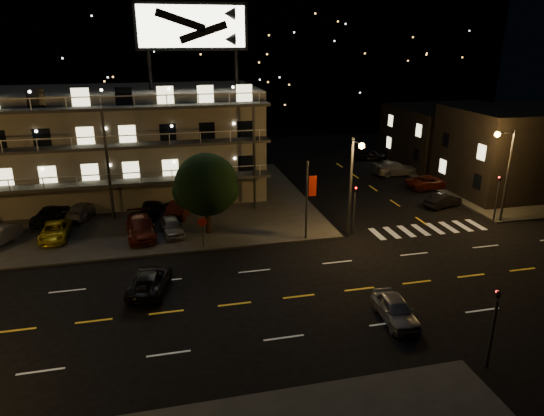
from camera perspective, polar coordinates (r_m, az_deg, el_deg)
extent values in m
plane|color=black|center=(29.91, -0.57, -10.81)|extent=(140.00, 140.00, 0.00)
cube|color=#333431|center=(48.37, -22.48, -0.15)|extent=(44.00, 24.00, 0.15)
cube|color=#333431|center=(59.49, 24.18, 3.10)|extent=(16.00, 24.00, 0.15)
cube|color=gray|center=(50.43, -18.06, 6.97)|extent=(28.00, 12.00, 10.00)
cube|color=gray|center=(49.65, -18.70, 12.88)|extent=(28.00, 12.00, 0.50)
cube|color=#333431|center=(44.19, -18.41, 2.77)|extent=(28.00, 1.80, 0.25)
cube|color=#333431|center=(43.43, -18.86, 6.82)|extent=(28.00, 1.80, 0.25)
cube|color=#333431|center=(42.91, -19.33, 10.98)|extent=(28.00, 1.80, 0.25)
cylinder|color=black|center=(47.31, -14.18, 15.46)|extent=(0.36, 0.36, 3.50)
cylinder|color=black|center=(47.92, -4.21, 16.01)|extent=(0.36, 0.36, 3.50)
cube|color=black|center=(47.37, -9.42, 20.32)|extent=(10.20, 0.50, 4.20)
cube|color=white|center=(47.07, -9.39, 20.33)|extent=(9.60, 0.06, 3.60)
cube|color=black|center=(55.55, 27.20, 6.06)|extent=(14.00, 10.00, 8.50)
cube|color=black|center=(65.08, 20.44, 7.99)|extent=(14.00, 12.00, 7.00)
cube|color=black|center=(95.44, -10.31, 17.30)|extent=(120.00, 20.00, 24.00)
cylinder|color=#2D2D30|center=(38.03, 9.21, 2.26)|extent=(0.20, 0.20, 8.00)
cylinder|color=#2D2D30|center=(36.38, 10.01, 7.62)|extent=(0.12, 1.80, 0.12)
sphere|color=#FAA33E|center=(35.68, 10.50, 7.20)|extent=(0.44, 0.44, 0.44)
cylinder|color=#2D2D30|center=(45.14, 25.94, 3.26)|extent=(0.20, 0.20, 8.00)
cylinder|color=#2D2D30|center=(43.86, 25.84, 7.98)|extent=(1.80, 0.12, 0.12)
sphere|color=#FAA33E|center=(43.38, 24.99, 7.86)|extent=(0.44, 0.44, 0.44)
cylinder|color=#2D2D30|center=(39.08, 9.61, -0.69)|extent=(0.14, 0.14, 3.60)
imported|color=black|center=(38.36, 9.80, 2.53)|extent=(0.20, 0.16, 1.00)
sphere|color=#FF0C0C|center=(38.28, 9.86, 2.34)|extent=(0.14, 0.14, 0.14)
cylinder|color=#2D2D30|center=(25.88, 24.43, -13.36)|extent=(0.14, 0.14, 3.60)
imported|color=black|center=(24.78, 25.17, -8.84)|extent=(0.20, 0.16, 1.00)
sphere|color=#FF0C0C|center=(24.90, 24.97, -8.93)|extent=(0.14, 0.14, 0.14)
cylinder|color=#2D2D30|center=(45.57, 24.89, 0.65)|extent=(0.14, 0.14, 3.60)
imported|color=black|center=(44.95, 25.30, 3.42)|extent=(0.16, 0.20, 1.00)
sphere|color=#FF0C0C|center=(44.91, 25.16, 3.30)|extent=(0.14, 0.14, 0.14)
cylinder|color=#2D2D30|center=(37.21, 4.09, 0.79)|extent=(0.16, 0.16, 6.40)
cube|color=#B01B0C|center=(36.97, 4.80, 2.60)|extent=(0.60, 0.04, 1.60)
cylinder|color=#2D2D30|center=(36.69, -8.13, -3.15)|extent=(0.08, 0.08, 2.20)
cylinder|color=#B01B0C|center=(36.25, -8.20, -1.64)|extent=(0.91, 0.04, 0.91)
cylinder|color=black|center=(39.21, -7.54, -1.29)|extent=(0.48, 0.48, 2.30)
sphere|color=black|center=(38.29, -7.72, 2.74)|extent=(4.99, 4.99, 4.99)
sphere|color=black|center=(38.74, -9.44, 1.96)|extent=(3.07, 3.07, 3.07)
sphere|color=black|center=(38.14, -6.06, 2.14)|extent=(2.88, 2.88, 2.88)
imported|color=gold|center=(41.53, -24.16, -2.50)|extent=(2.04, 4.42, 1.23)
imported|color=#55190C|center=(39.68, -15.20, -2.17)|extent=(2.59, 5.44, 1.53)
imported|color=gray|center=(39.54, -11.71, -2.13)|extent=(2.06, 4.04, 1.32)
imported|color=black|center=(45.46, -24.44, -0.60)|extent=(3.01, 5.31, 1.40)
imported|color=gray|center=(45.59, -21.39, -0.19)|extent=(2.95, 4.79, 1.30)
imported|color=black|center=(44.18, -14.09, 0.05)|extent=(2.21, 4.28, 1.39)
imported|color=#55190C|center=(43.38, -10.74, -0.01)|extent=(2.81, 4.66, 1.45)
imported|color=black|center=(48.12, 19.47, 0.84)|extent=(4.11, 2.50, 1.28)
imported|color=#55190C|center=(53.69, 18.11, 2.92)|extent=(5.11, 2.56, 1.39)
imported|color=gray|center=(58.00, 14.32, 4.54)|extent=(5.32, 2.40, 1.51)
imported|color=black|center=(64.51, 11.59, 6.16)|extent=(4.32, 2.69, 1.37)
imported|color=gray|center=(28.57, 14.31, -11.45)|extent=(1.85, 4.12, 1.37)
imported|color=black|center=(31.61, -14.20, -8.34)|extent=(3.17, 5.07, 1.31)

